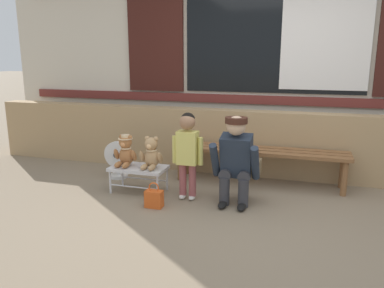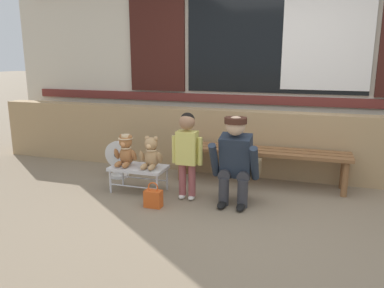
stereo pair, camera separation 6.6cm
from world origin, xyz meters
name	(u,v)px [view 1 (the left image)]	position (x,y,z in m)	size (l,w,h in m)	color
ground_plane	(248,218)	(0.00, 0.00, 0.00)	(60.00, 60.00, 0.00)	#84725B
brick_low_wall	(266,144)	(0.00, 1.43, 0.42)	(8.00, 0.25, 0.85)	tan
shop_facade	(275,29)	(0.00, 1.94, 1.89)	(8.17, 0.26, 3.78)	beige
wooden_bench_long	(259,154)	(-0.04, 1.06, 0.37)	(2.10, 0.40, 0.44)	brown
small_display_bench	(139,169)	(-1.33, 0.37, 0.27)	(0.64, 0.36, 0.30)	silver
teddy_bear_with_hat	(125,151)	(-1.49, 0.38, 0.47)	(0.28, 0.27, 0.36)	#A86B3D
teddy_bear_plain	(151,154)	(-1.17, 0.37, 0.46)	(0.28, 0.26, 0.36)	tan
child_standing	(188,147)	(-0.72, 0.32, 0.59)	(0.35, 0.18, 0.96)	#994C4C
adult_crouching	(237,160)	(-0.18, 0.35, 0.48)	(0.50, 0.49, 0.95)	#333338
handbag_on_ground	(154,198)	(-0.98, -0.01, 0.10)	(0.18, 0.11, 0.27)	#DB561E
floor_fan	(118,160)	(-1.80, 0.76, 0.24)	(0.34, 0.24, 0.48)	silver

